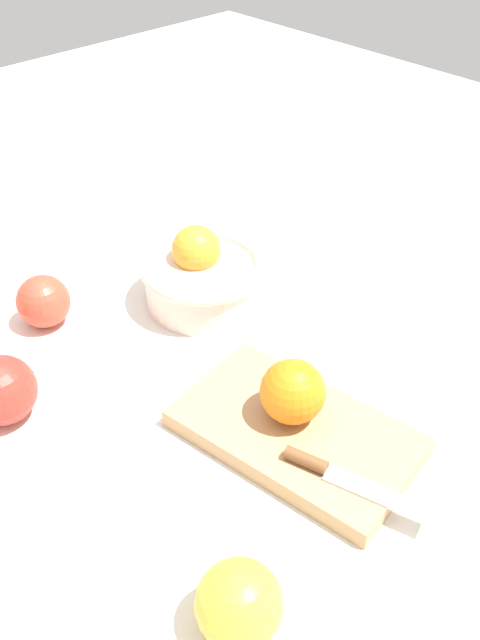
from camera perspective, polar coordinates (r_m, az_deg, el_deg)
ground_plane at (r=0.79m, az=-6.00°, el=-6.81°), size 2.40×2.40×0.00m
bowl at (r=0.91m, az=-3.13°, el=3.80°), size 0.17×0.17×0.11m
cutting_board at (r=0.74m, az=4.72°, el=-9.41°), size 0.28×0.19×0.02m
orange_on_board at (r=0.72m, az=4.47°, el=-6.04°), size 0.07×0.07×0.07m
knife at (r=0.69m, az=8.11°, el=-12.77°), size 0.15×0.06×0.01m
apple_front_right at (r=0.60m, az=-0.08°, el=-22.80°), size 0.07×0.07×0.07m
apple_front_left_2 at (r=0.79m, az=-19.48°, el=-5.60°), size 0.08×0.08×0.08m
apple_mid_left at (r=0.91m, az=-16.25°, el=1.53°), size 0.07×0.07×0.07m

